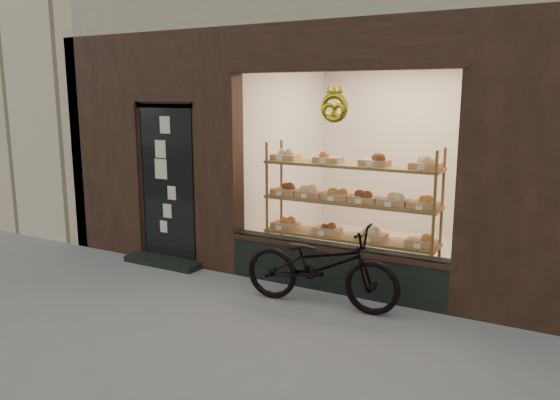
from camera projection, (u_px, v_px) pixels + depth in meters
The scene contains 4 objects.
ground at pixel (194, 354), 4.91m from camera, with size 90.00×90.00×0.00m, color slate.
neighbor_left at pixel (15, 3), 13.35m from camera, with size 12.00×7.00×9.00m, color tan.
display_shelf at pixel (350, 212), 6.72m from camera, with size 2.20×0.45×1.70m.
bicycle at pixel (321, 265), 5.95m from camera, with size 0.61×1.76×0.93m, color black.
Camera 1 is at (2.89, -3.61, 2.30)m, focal length 35.00 mm.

